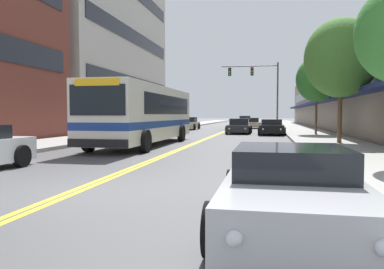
% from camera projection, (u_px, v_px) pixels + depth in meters
% --- Properties ---
extents(ground_plane, '(240.00, 240.00, 0.00)m').
position_uv_depth(ground_plane, '(232.00, 128.00, 44.15)').
color(ground_plane, '#4C4C4F').
extents(sidewalk_left, '(3.83, 106.00, 0.18)m').
position_uv_depth(sidewalk_left, '(171.00, 127.00, 45.59)').
color(sidewalk_left, '#9E9B96').
rests_on(sidewalk_left, ground_plane).
extents(sidewalk_right, '(3.83, 106.00, 0.18)m').
position_uv_depth(sidewalk_right, '(297.00, 128.00, 42.70)').
color(sidewalk_right, '#9E9B96').
rests_on(sidewalk_right, ground_plane).
extents(centre_line, '(0.34, 106.00, 0.01)m').
position_uv_depth(centre_line, '(232.00, 128.00, 44.15)').
color(centre_line, yellow).
rests_on(centre_line, ground_plane).
extents(storefront_row_right, '(9.10, 68.00, 7.26)m').
position_uv_depth(storefront_row_right, '(355.00, 97.00, 41.32)').
color(storefront_row_right, gray).
rests_on(storefront_row_right, ground_plane).
extents(city_bus, '(2.90, 11.45, 3.07)m').
position_uv_depth(city_bus, '(145.00, 113.00, 20.03)').
color(city_bus, silver).
rests_on(city_bus, ground_plane).
extents(car_dark_grey_parked_left_near, '(2.15, 4.76, 1.34)m').
position_uv_depth(car_dark_grey_parked_left_near, '(164.00, 127.00, 31.19)').
color(car_dark_grey_parked_left_near, '#38383D').
rests_on(car_dark_grey_parked_left_near, ground_plane).
extents(car_champagne_parked_left_mid, '(1.99, 4.51, 1.36)m').
position_uv_depth(car_champagne_parked_left_mid, '(189.00, 124.00, 40.94)').
color(car_champagne_parked_left_mid, beige).
rests_on(car_champagne_parked_left_mid, ground_plane).
extents(car_silver_parked_right_foreground, '(2.09, 4.21, 1.16)m').
position_uv_depth(car_silver_parked_right_foreground, '(291.00, 190.00, 5.35)').
color(car_silver_parked_right_foreground, '#B7B7BC').
rests_on(car_silver_parked_right_foreground, ground_plane).
extents(car_black_parked_right_mid, '(2.12, 4.49, 1.26)m').
position_uv_depth(car_black_parked_right_mid, '(271.00, 127.00, 30.36)').
color(car_black_parked_right_mid, black).
rests_on(car_black_parked_right_mid, ground_plane).
extents(car_beige_moving_lead, '(2.02, 4.23, 1.26)m').
position_uv_depth(car_beige_moving_lead, '(252.00, 123.00, 44.71)').
color(car_beige_moving_lead, '#BCAD89').
rests_on(car_beige_moving_lead, ground_plane).
extents(car_slate_blue_moving_second, '(2.15, 4.83, 1.45)m').
position_uv_depth(car_slate_blue_moving_second, '(245.00, 121.00, 58.61)').
color(car_slate_blue_moving_second, '#475675').
rests_on(car_slate_blue_moving_second, ground_plane).
extents(car_charcoal_moving_third, '(2.09, 4.64, 1.30)m').
position_uv_depth(car_charcoal_moving_third, '(239.00, 127.00, 32.36)').
color(car_charcoal_moving_third, '#232328').
rests_on(car_charcoal_moving_third, ground_plane).
extents(traffic_signal_mast, '(6.44, 0.38, 7.50)m').
position_uv_depth(traffic_signal_mast, '(259.00, 82.00, 42.41)').
color(traffic_signal_mast, '#47474C').
rests_on(traffic_signal_mast, ground_plane).
extents(street_tree_right_mid, '(3.70, 3.70, 6.41)m').
position_uv_depth(street_tree_right_mid, '(341.00, 58.00, 19.22)').
color(street_tree_right_mid, brown).
rests_on(street_tree_right_mid, sidewalk_right).
extents(street_tree_right_far, '(3.04, 3.04, 5.75)m').
position_uv_depth(street_tree_right_far, '(317.00, 79.00, 27.78)').
color(street_tree_right_far, brown).
rests_on(street_tree_right_far, sidewalk_right).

